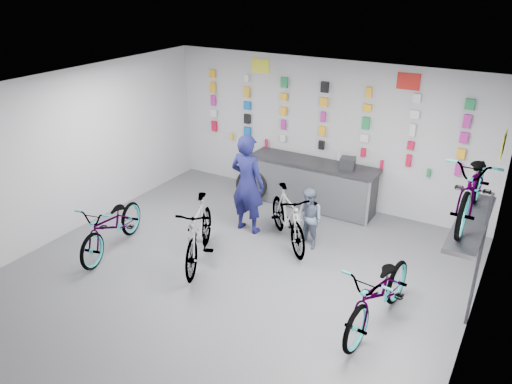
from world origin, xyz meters
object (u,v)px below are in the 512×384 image
Objects in this scene: bike_center at (199,232)px; bike_service at (288,217)px; bike_right at (380,293)px; customer at (309,219)px; bike_left at (112,225)px; clerk at (247,184)px; counter at (312,185)px.

bike_center is 1.07× the size of bike_service.
bike_center is 3.14m from bike_right.
customer is (-1.76, 1.48, 0.03)m from bike_right.
clerk reaches higher than bike_left.
bike_service is 0.99m from clerk.
bike_service is (0.27, -1.62, 0.04)m from counter.
customer is (1.38, 1.39, -0.00)m from bike_center.
counter is 1.42× the size of clerk.
bike_center is (1.53, 0.46, 0.07)m from bike_left.
bike_right reaches higher than bike_left.
counter is 1.44× the size of bike_center.
bike_right is 3.39m from clerk.
bike_right is at bearing -79.28° from bike_service.
clerk reaches higher than counter.
counter is at bearing 53.38° from bike_service.
bike_center is 1.96m from customer.
bike_left is 1.60m from bike_center.
bike_service is at bearing 153.07° from bike_right.
bike_left is 1.00× the size of bike_center.
clerk is at bearing -158.65° from customer.
bike_center is (-0.74, -2.93, 0.07)m from counter.
bike_left is 0.98× the size of clerk.
bike_center is at bearing 88.56° from clerk.
clerk is at bearing 128.87° from bike_service.
bike_center is at bearing -173.55° from bike_service.
bike_right is 1.79× the size of customer.
customer reaches higher than bike_right.
bike_right reaches higher than counter.
bike_service is (1.00, 1.30, -0.03)m from bike_center.
bike_right is at bearing -8.68° from bike_left.
bike_service is at bearing -146.41° from customer.
bike_right is 2.30m from customer.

